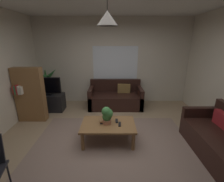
{
  "coord_description": "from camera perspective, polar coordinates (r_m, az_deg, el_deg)",
  "views": [
    {
      "loc": [
        -0.01,
        -2.66,
        2.0
      ],
      "look_at": [
        0.0,
        0.3,
        1.05
      ],
      "focal_mm": 24.93,
      "sensor_mm": 36.0,
      "label": 1
    }
  ],
  "objects": [
    {
      "name": "potted_plant_on_table",
      "position": [
        3.15,
        -2.01,
        -8.66
      ],
      "size": [
        0.23,
        0.21,
        0.36
      ],
      "color": "#B77051",
      "rests_on": "coffee_table"
    },
    {
      "name": "tv_stand",
      "position": [
        5.05,
        -22.35,
        -3.87
      ],
      "size": [
        0.9,
        0.44,
        0.5
      ],
      "primitive_type": "cube",
      "color": "black",
      "rests_on": "ground"
    },
    {
      "name": "bookshelf_corner",
      "position": [
        4.46,
        -28.1,
        -1.26
      ],
      "size": [
        0.7,
        0.31,
        1.4
      ],
      "color": "olive",
      "rests_on": "ground"
    },
    {
      "name": "remote_on_table_1",
      "position": [
        3.3,
        1.54,
        -10.89
      ],
      "size": [
        0.05,
        0.16,
        0.02
      ],
      "primitive_type": "cube",
      "rotation": [
        0.0,
        0.0,
        0.02
      ],
      "color": "black",
      "rests_on": "coffee_table"
    },
    {
      "name": "couch_under_window",
      "position": [
        4.93,
        1.15,
        -2.68
      ],
      "size": [
        1.63,
        0.82,
        0.82
      ],
      "color": "black",
      "rests_on": "ground"
    },
    {
      "name": "coffee_table",
      "position": [
        3.26,
        -1.56,
        -12.75
      ],
      "size": [
        1.08,
        0.7,
        0.41
      ],
      "color": "olive",
      "rests_on": "ground"
    },
    {
      "name": "book_on_table_0",
      "position": [
        3.25,
        -3.54,
        -11.37
      ],
      "size": [
        0.13,
        0.12,
        0.02
      ],
      "primitive_type": "cube",
      "rotation": [
        0.0,
        0.0,
        0.12
      ],
      "color": "black",
      "rests_on": "coffee_table"
    },
    {
      "name": "pendant_lamp",
      "position": [
        2.82,
        -1.94,
        25.13
      ],
      "size": [
        0.36,
        0.36,
        0.48
      ],
      "color": "black"
    },
    {
      "name": "remote_on_table_0",
      "position": [
        3.19,
        2.64,
        -12.03
      ],
      "size": [
        0.06,
        0.16,
        0.02
      ],
      "primitive_type": "cube",
      "rotation": [
        0.0,
        0.0,
        6.21
      ],
      "color": "black",
      "rests_on": "coffee_table"
    },
    {
      "name": "floor",
      "position": [
        3.34,
        0.02,
        -19.27
      ],
      "size": [
        4.92,
        4.85,
        0.02
      ],
      "primitive_type": "cube",
      "color": "#9E8466",
      "rests_on": "ground"
    },
    {
      "name": "wall_back",
      "position": [
        5.16,
        -0.08,
        10.71
      ],
      "size": [
        5.04,
        0.06,
        2.72
      ],
      "primitive_type": "cube",
      "color": "beige",
      "rests_on": "ground"
    },
    {
      "name": "rug",
      "position": [
        3.17,
        0.03,
        -21.25
      ],
      "size": [
        3.2,
        2.67,
        0.01
      ],
      "primitive_type": "cube",
      "color": "gray",
      "rests_on": "ground"
    },
    {
      "name": "tv",
      "position": [
        4.87,
        -23.15,
        1.69
      ],
      "size": [
        0.83,
        0.16,
        0.52
      ],
      "color": "black",
      "rests_on": "tv_stand"
    },
    {
      "name": "book_on_table_1",
      "position": [
        3.24,
        -3.58,
        -10.93
      ],
      "size": [
        0.15,
        0.13,
        0.03
      ],
      "primitive_type": "cube",
      "rotation": [
        0.0,
        0.0,
        0.19
      ],
      "color": "#99663F",
      "rests_on": "coffee_table"
    },
    {
      "name": "potted_palm_corner",
      "position": [
        5.43,
        -22.55,
        1.02
      ],
      "size": [
        0.85,
        0.87,
        1.22
      ],
      "color": "#B77051",
      "rests_on": "ground"
    },
    {
      "name": "window_pane",
      "position": [
        5.13,
        1.01,
        10.29
      ],
      "size": [
        1.45,
        0.01,
        1.05
      ],
      "primitive_type": "cube",
      "color": "white"
    },
    {
      "name": "couch_right_side",
      "position": [
        3.54,
        35.53,
        -15.01
      ],
      "size": [
        0.82,
        1.56,
        0.82
      ],
      "rotation": [
        0.0,
        0.0,
        -1.57
      ],
      "color": "black",
      "rests_on": "ground"
    }
  ]
}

